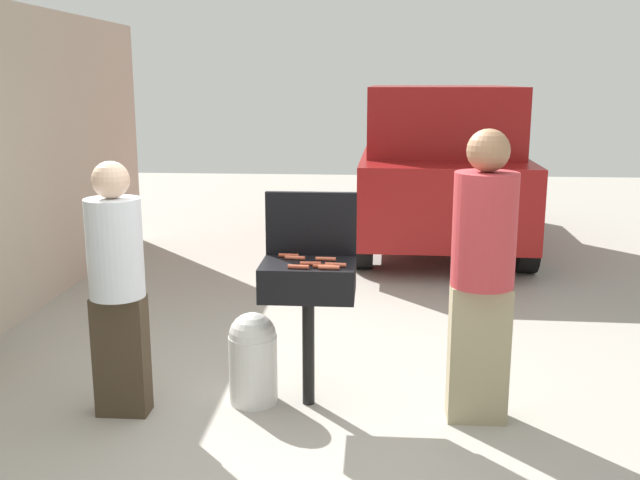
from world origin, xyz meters
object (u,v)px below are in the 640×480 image
hot_dog_5 (310,264)px  person_right (482,267)px  person_left (117,281)px  propane_tank (253,356)px  hot_dog_4 (298,267)px  hot_dog_2 (326,259)px  parked_minivan (438,164)px  hot_dog_7 (323,266)px  hot_dog_1 (296,258)px  hot_dog_3 (289,255)px  bbq_grill (308,285)px  hot_dog_0 (336,265)px  hot_dog_6 (329,268)px

hot_dog_5 → person_right: bearing=-3.7°
person_left → propane_tank: bearing=29.4°
hot_dog_4 → hot_dog_2: bearing=54.1°
hot_dog_4 → parked_minivan: (1.28, 5.19, 0.05)m
hot_dog_7 → person_left: person_left is taller
hot_dog_4 → propane_tank: (-0.32, 0.16, -0.65)m
hot_dog_1 → hot_dog_3: same height
person_right → bbq_grill: bearing=-10.0°
hot_dog_3 → parked_minivan: (1.37, 4.91, 0.05)m
hot_dog_3 → hot_dog_7: bearing=-46.4°
propane_tank → person_left: size_ratio=0.38×
person_right → hot_dog_0: bearing=-5.8°
hot_dog_3 → propane_tank: (-0.23, -0.13, -0.65)m
hot_dog_5 → hot_dog_1: bearing=127.6°
bbq_grill → person_right: 1.10m
hot_dog_4 → hot_dog_6: size_ratio=1.00×
hot_dog_4 → person_right: (1.12, 0.02, 0.01)m
hot_dog_0 → hot_dog_7: size_ratio=1.00×
hot_dog_3 → hot_dog_5: size_ratio=1.00×
hot_dog_0 → person_right: bearing=-3.2°
hot_dog_2 → hot_dog_4: size_ratio=1.00×
hot_dog_1 → propane_tank: size_ratio=0.21×
hot_dog_5 → hot_dog_6: 0.15m
propane_tank → parked_minivan: 5.33m
hot_dog_1 → hot_dog_4: same height
hot_dog_3 → bbq_grill: bearing=-43.0°
hot_dog_3 → hot_dog_7: (0.25, -0.26, 0.00)m
hot_dog_3 → propane_tank: bearing=-149.7°
hot_dog_0 → person_right: size_ratio=0.07×
hot_dog_3 → hot_dog_4: bearing=-71.9°
hot_dog_4 → hot_dog_7: bearing=11.2°
hot_dog_1 → hot_dog_3: size_ratio=1.00×
hot_dog_0 → hot_dog_4: (-0.23, -0.07, 0.00)m
hot_dog_7 → parked_minivan: 5.29m
hot_dog_7 → propane_tank: (-0.47, 0.13, -0.65)m
hot_dog_1 → person_right: bearing=-10.2°
hot_dog_5 → parked_minivan: parked_minivan is taller
hot_dog_5 → person_left: person_left is taller
hot_dog_3 → parked_minivan: size_ratio=0.03×
hot_dog_0 → hot_dog_6: bearing=-117.5°
hot_dog_0 → propane_tank: size_ratio=0.21×
hot_dog_1 → hot_dog_6: same height
hot_dog_1 → hot_dog_5: 0.18m
hot_dog_1 → parked_minivan: bearing=75.1°
hot_dog_1 → person_right: person_right is taller
hot_dog_3 → hot_dog_7: same height
hot_dog_1 → hot_dog_3: bearing=131.4°
hot_dog_6 → parked_minivan: size_ratio=0.03×
person_right → hot_dog_2: bearing=-14.0°
hot_dog_3 → hot_dog_6: same height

